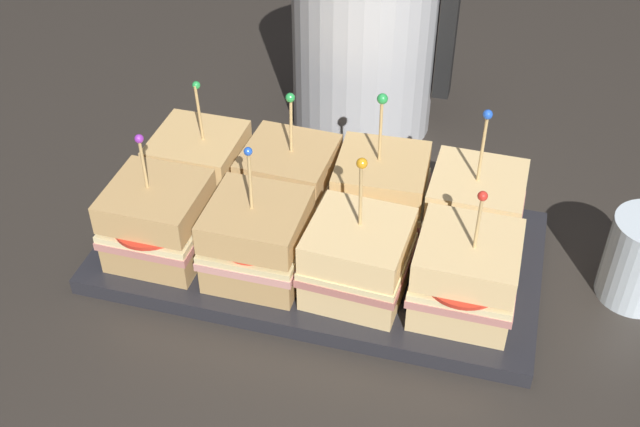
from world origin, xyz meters
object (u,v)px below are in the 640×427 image
sandwich_front_far_left (159,221)px  sandwich_back_far_right (474,210)px  sandwich_front_center_right (358,259)px  sandwich_back_far_left (200,166)px  serving_platter (320,252)px  sandwich_back_center_left (289,180)px  sandwich_back_center_right (381,193)px  sandwich_front_center_left (257,240)px  sandwich_front_far_right (465,275)px  kettle_steel (365,39)px

sandwich_front_far_left → sandwich_back_far_right: sandwich_back_far_right is taller
sandwich_front_center_right → sandwich_back_far_left: sandwich_front_center_right is taller
serving_platter → sandwich_back_far_left: bearing=162.1°
sandwich_front_center_right → sandwich_back_center_left: sandwich_front_center_right is taller
sandwich_back_center_right → serving_platter: bearing=-134.8°
sandwich_front_center_left → sandwich_front_far_right: (0.20, 0.00, 0.00)m
sandwich_back_far_left → sandwich_front_center_right: bearing=-26.4°
serving_platter → sandwich_back_far_left: (-0.15, 0.05, 0.05)m
sandwich_front_center_left → kettle_steel: kettle_steel is taller
serving_platter → sandwich_back_center_left: 0.09m
kettle_steel → sandwich_front_far_left: bearing=-112.7°
sandwich_back_far_left → sandwich_front_center_left: bearing=-45.0°
sandwich_front_center_right → sandwich_back_center_left: (-0.10, 0.10, -0.00)m
sandwich_back_center_right → kettle_steel: kettle_steel is taller
sandwich_front_center_left → kettle_steel: (0.03, 0.33, 0.06)m
sandwich_front_center_right → sandwich_back_far_right: sandwich_back_far_right is taller
sandwich_back_center_left → kettle_steel: (0.03, 0.22, 0.06)m
sandwich_front_center_left → serving_platter: bearing=47.6°
sandwich_front_far_left → kettle_steel: kettle_steel is taller
sandwich_front_far_right → sandwich_back_center_left: bearing=153.7°
sandwich_front_center_left → sandwich_back_far_right: bearing=27.3°
sandwich_back_center_right → sandwich_back_far_right: bearing=-1.6°
sandwich_back_far_right → serving_platter: bearing=-161.8°
sandwich_front_center_left → sandwich_back_center_right: 0.15m
sandwich_front_far_right → sandwich_back_center_left: 0.23m
sandwich_front_far_left → sandwich_back_center_left: bearing=44.4°
sandwich_front_far_right → sandwich_back_center_right: sandwich_back_center_right is taller
sandwich_back_far_right → sandwich_front_far_left: bearing=-161.5°
sandwich_front_center_left → sandwich_back_far_left: 0.15m
sandwich_front_center_right → sandwich_back_far_left: bearing=153.6°
sandwich_front_center_left → sandwich_back_center_right: bearing=46.4°
sandwich_front_far_left → kettle_steel: 0.36m
sandwich_front_center_right → sandwich_front_far_right: sandwich_front_center_right is taller
serving_platter → sandwich_back_far_right: bearing=18.2°
sandwich_front_center_right → sandwich_front_far_right: size_ratio=1.08×
sandwich_front_far_right → sandwich_back_far_left: (-0.31, 0.10, -0.00)m
sandwich_front_far_left → sandwich_front_far_right: (0.31, 0.00, 0.00)m
serving_platter → sandwich_back_far_right: sandwich_back_far_right is taller
sandwich_front_far_left → sandwich_back_far_right: 0.32m
sandwich_front_center_left → sandwich_back_far_right: sandwich_back_far_right is taller
sandwich_back_far_left → sandwich_back_center_left: sandwich_back_far_left is taller
kettle_steel → sandwich_front_center_left: bearing=-95.4°
sandwich_front_far_left → sandwich_back_far_right: (0.31, 0.10, 0.00)m
sandwich_back_center_left → sandwich_back_center_right: bearing=0.8°
sandwich_front_far_right → kettle_steel: kettle_steel is taller
sandwich_front_center_right → sandwich_front_far_right: 0.10m
serving_platter → kettle_steel: (-0.02, 0.28, 0.11)m
sandwich_front_far_left → sandwich_front_center_right: bearing=0.1°
sandwich_front_far_left → sandwich_front_center_right: size_ratio=0.93×
sandwich_front_center_right → sandwich_front_center_left: bearing=-179.2°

